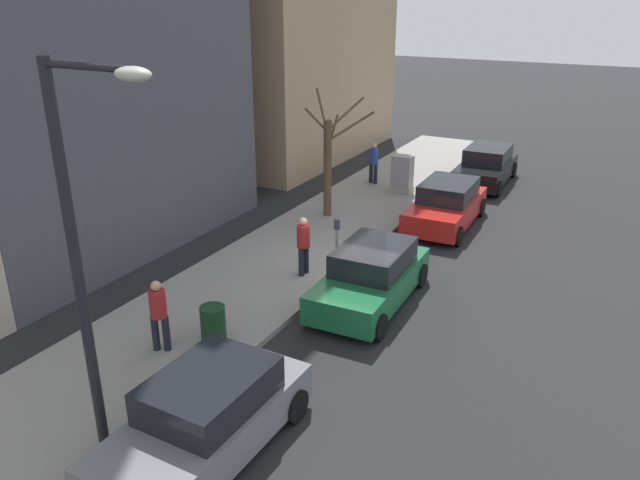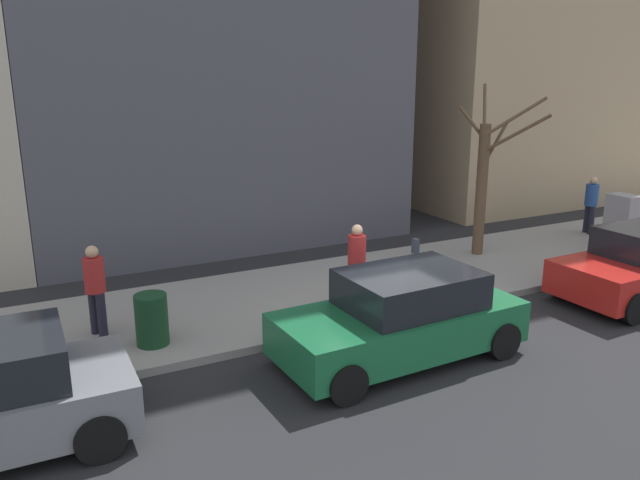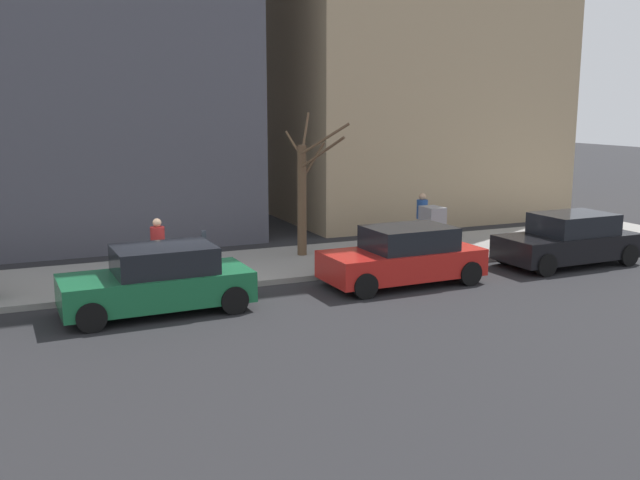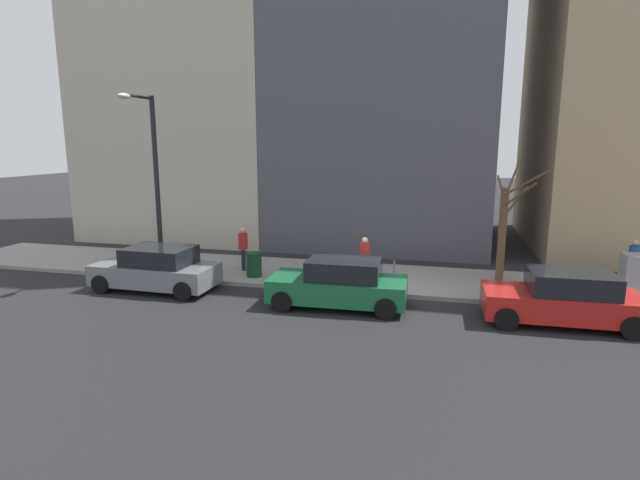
# 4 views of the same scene
# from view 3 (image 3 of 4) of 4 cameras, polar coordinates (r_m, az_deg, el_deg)

# --- Properties ---
(ground_plane) EXTENTS (120.00, 120.00, 0.00)m
(ground_plane) POSITION_cam_3_polar(r_m,az_deg,el_deg) (18.07, -10.73, -4.30)
(ground_plane) COLOR #232326
(sidewalk) EXTENTS (4.00, 36.00, 0.15)m
(sidewalk) POSITION_cam_3_polar(r_m,az_deg,el_deg) (19.96, -12.01, -2.69)
(sidewalk) COLOR gray
(sidewalk) RESTS_ON ground
(parked_car_black) EXTENTS (2.01, 4.24, 1.52)m
(parked_car_black) POSITION_cam_3_polar(r_m,az_deg,el_deg) (22.09, 19.28, -0.02)
(parked_car_black) COLOR black
(parked_car_black) RESTS_ON ground
(parked_car_red) EXTENTS (2.01, 4.24, 1.52)m
(parked_car_red) POSITION_cam_3_polar(r_m,az_deg,el_deg) (18.75, 6.71, -1.33)
(parked_car_red) COLOR red
(parked_car_red) RESTS_ON ground
(parked_car_green) EXTENTS (2.03, 4.25, 1.52)m
(parked_car_green) POSITION_cam_3_polar(r_m,az_deg,el_deg) (16.51, -12.79, -3.19)
(parked_car_green) COLOR #196038
(parked_car_green) RESTS_ON ground
(parking_meter) EXTENTS (0.14, 0.10, 1.35)m
(parking_meter) POSITION_cam_3_polar(r_m,az_deg,el_deg) (18.42, -9.26, -0.84)
(parking_meter) COLOR slate
(parking_meter) RESTS_ON sidewalk
(utility_box) EXTENTS (0.83, 0.60, 1.43)m
(utility_box) POSITION_cam_3_polar(r_m,az_deg,el_deg) (22.10, 8.95, 0.77)
(utility_box) COLOR #A8A399
(utility_box) RESTS_ON sidewalk
(bare_tree) EXTENTS (2.14, 1.48, 4.27)m
(bare_tree) POSITION_cam_3_polar(r_m,az_deg,el_deg) (21.35, -1.32, 3.83)
(bare_tree) COLOR brown
(bare_tree) RESTS_ON sidewalk
(pedestrian_near_meter) EXTENTS (0.39, 0.36, 1.66)m
(pedestrian_near_meter) POSITION_cam_3_polar(r_m,az_deg,el_deg) (23.53, 8.16, 1.99)
(pedestrian_near_meter) COLOR #1E1E2D
(pedestrian_near_meter) RESTS_ON sidewalk
(pedestrian_midblock) EXTENTS (0.36, 0.40, 1.66)m
(pedestrian_midblock) POSITION_cam_3_polar(r_m,az_deg,el_deg) (18.63, -12.83, -0.50)
(pedestrian_midblock) COLOR #1E1E2D
(pedestrian_midblock) RESTS_ON sidewalk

